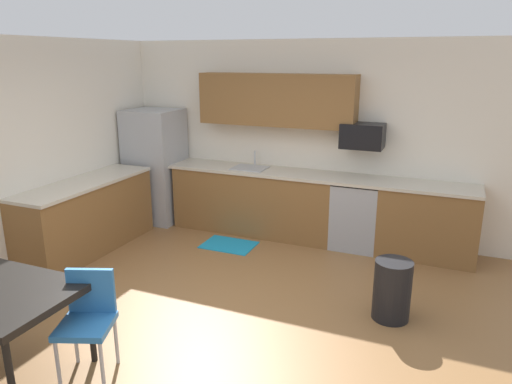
{
  "coord_description": "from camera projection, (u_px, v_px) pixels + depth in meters",
  "views": [
    {
      "loc": [
        1.99,
        -3.75,
        2.47
      ],
      "look_at": [
        0.0,
        1.0,
        1.0
      ],
      "focal_mm": 33.38,
      "sensor_mm": 36.0,
      "label": 1
    }
  ],
  "objects": [
    {
      "name": "cabinet_run_back",
      "position": [
        254.0,
        202.0,
        6.88
      ],
      "size": [
        2.36,
        0.6,
        0.9
      ],
      "primitive_type": "cube",
      "color": "brown",
      "rests_on": "ground"
    },
    {
      "name": "oven_range",
      "position": [
        356.0,
        214.0,
        6.33
      ],
      "size": [
        0.6,
        0.6,
        0.91
      ],
      "color": "#999BA0",
      "rests_on": "ground"
    },
    {
      "name": "refrigerator",
      "position": [
        156.0,
        166.0,
        7.29
      ],
      "size": [
        0.76,
        0.7,
        1.71
      ],
      "primitive_type": "cube",
      "color": "#9EA0A5",
      "rests_on": "ground"
    },
    {
      "name": "floor_mat",
      "position": [
        229.0,
        245.0,
        6.46
      ],
      "size": [
        0.7,
        0.5,
        0.01
      ],
      "primitive_type": "cube",
      "color": "#198CBF",
      "rests_on": "ground"
    },
    {
      "name": "sink_faucet",
      "position": [
        255.0,
        159.0,
        6.9
      ],
      "size": [
        0.02,
        0.02,
        0.24
      ],
      "primitive_type": "cylinder",
      "color": "#B2B5BA",
      "rests_on": "countertop_back"
    },
    {
      "name": "upper_cabinets_back",
      "position": [
        276.0,
        100.0,
        6.49
      ],
      "size": [
        2.2,
        0.34,
        0.7
      ],
      "primitive_type": "cube",
      "color": "brown"
    },
    {
      "name": "wall_back",
      "position": [
        301.0,
        139.0,
        6.73
      ],
      "size": [
        5.8,
        0.1,
        2.7
      ],
      "primitive_type": "cube",
      "color": "silver",
      "rests_on": "ground"
    },
    {
      "name": "wall_left",
      "position": [
        5.0,
        160.0,
        5.36
      ],
      "size": [
        0.1,
        5.8,
        2.7
      ],
      "primitive_type": "cube",
      "color": "silver",
      "rests_on": "ground"
    },
    {
      "name": "trash_bin",
      "position": [
        392.0,
        290.0,
        4.59
      ],
      "size": [
        0.36,
        0.36,
        0.6
      ],
      "primitive_type": "cylinder",
      "color": "black",
      "rests_on": "ground"
    },
    {
      "name": "cabinet_run_left",
      "position": [
        87.0,
        218.0,
        6.19
      ],
      "size": [
        0.6,
        2.0,
        0.9
      ],
      "primitive_type": "cube",
      "color": "brown",
      "rests_on": "ground"
    },
    {
      "name": "microwave",
      "position": [
        363.0,
        136.0,
        6.13
      ],
      "size": [
        0.54,
        0.36,
        0.32
      ],
      "primitive_type": "cube",
      "color": "black"
    },
    {
      "name": "ground_plane",
      "position": [
        217.0,
        314.0,
        4.75
      ],
      "size": [
        12.0,
        12.0,
        0.0
      ],
      "primitive_type": "plane",
      "color": "olive"
    },
    {
      "name": "chair_near_table",
      "position": [
        88.0,
        315.0,
        3.76
      ],
      "size": [
        0.52,
        0.52,
        0.85
      ],
      "color": "#2D72B7",
      "rests_on": "ground"
    },
    {
      "name": "countertop_left",
      "position": [
        84.0,
        183.0,
        6.06
      ],
      "size": [
        0.64,
        2.0,
        0.04
      ],
      "primitive_type": "cube",
      "color": "beige",
      "rests_on": "cabinet_run_left"
    },
    {
      "name": "sink_basin",
      "position": [
        250.0,
        172.0,
        6.78
      ],
      "size": [
        0.48,
        0.4,
        0.14
      ],
      "primitive_type": "cube",
      "color": "#A5A8AD",
      "rests_on": "countertop_back"
    },
    {
      "name": "countertop_back",
      "position": [
        293.0,
        174.0,
        6.53
      ],
      "size": [
        4.8,
        0.64,
        0.04
      ],
      "primitive_type": "cube",
      "color": "beige",
      "rests_on": "cabinet_run_back"
    },
    {
      "name": "cabinet_run_back_right",
      "position": [
        428.0,
        223.0,
        5.99
      ],
      "size": [
        1.19,
        0.6,
        0.9
      ],
      "primitive_type": "cube",
      "color": "brown",
      "rests_on": "ground"
    }
  ]
}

